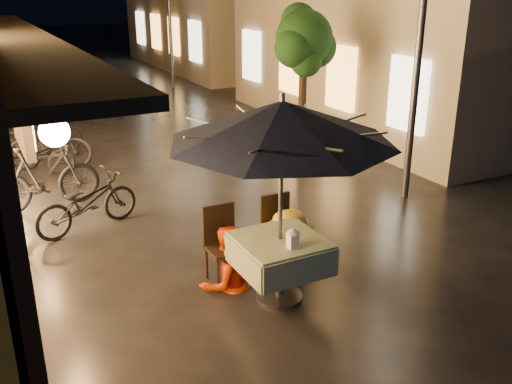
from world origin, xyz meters
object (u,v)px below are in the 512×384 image
table_lantern (293,237)px  person_yellow (290,212)px  streetlamp_near (421,23)px  bicycle_0 (87,203)px  cafe_table (280,254)px  person_orange (226,229)px  patio_umbrella (282,122)px

table_lantern → person_yellow: size_ratio=0.15×
streetlamp_near → bicycle_0: (-5.20, 1.11, -2.48)m
streetlamp_near → cafe_table: bearing=-151.8°
streetlamp_near → person_orange: size_ratio=2.76×
patio_umbrella → person_orange: (-0.42, 0.56, -1.38)m
person_orange → cafe_table: bearing=120.4°
table_lantern → bicycle_0: bearing=115.4°
person_yellow → table_lantern: bearing=51.9°
table_lantern → person_orange: (-0.42, 0.84, -0.15)m
patio_umbrella → person_orange: size_ratio=1.65×
streetlamp_near → person_yellow: 4.03m
streetlamp_near → table_lantern: size_ratio=16.92×
patio_umbrella → cafe_table: bearing=90.0°
streetlamp_near → patio_umbrella: streetlamp_near is taller
streetlamp_near → table_lantern: (-3.62, -2.22, -2.00)m
person_orange → person_yellow: (0.89, 0.01, 0.04)m
cafe_table → bicycle_0: bearing=117.4°
streetlamp_near → person_yellow: size_ratio=2.61×
person_orange → patio_umbrella: bearing=120.4°
cafe_table → bicycle_0: 3.44m
patio_umbrella → person_yellow: 1.53m
table_lantern → person_yellow: bearing=61.1°
bicycle_0 → patio_umbrella: bearing=-170.4°
streetlamp_near → cafe_table: streetlamp_near is taller
patio_umbrella → person_orange: bearing=127.3°
table_lantern → person_yellow: 0.98m
streetlamp_near → patio_umbrella: (-3.62, -1.94, -0.77)m
person_orange → bicycle_0: person_orange is taller
cafe_table → patio_umbrella: (0.00, -0.00, 1.56)m
cafe_table → patio_umbrella: 1.56m
cafe_table → table_lantern: (-0.00, -0.28, 0.33)m
person_yellow → cafe_table: bearing=41.3°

